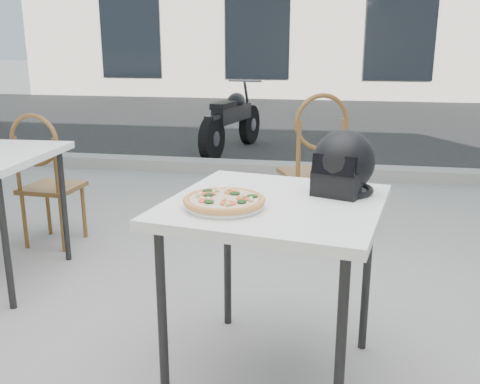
% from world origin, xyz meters
% --- Properties ---
extents(ground, '(80.00, 80.00, 0.00)m').
position_xyz_m(ground, '(0.00, 0.00, 0.00)').
color(ground, gray).
rests_on(ground, ground).
extents(street_asphalt, '(30.00, 8.00, 0.00)m').
position_xyz_m(street_asphalt, '(0.00, 7.00, 0.00)').
color(street_asphalt, black).
rests_on(street_asphalt, ground).
extents(curb, '(30.00, 0.25, 0.12)m').
position_xyz_m(curb, '(0.00, 3.00, 0.06)').
color(curb, gray).
rests_on(curb, ground).
extents(cafe_table_main, '(0.92, 0.92, 0.76)m').
position_xyz_m(cafe_table_main, '(0.19, -0.58, 0.69)').
color(cafe_table_main, white).
rests_on(cafe_table_main, ground).
extents(plate, '(0.34, 0.34, 0.02)m').
position_xyz_m(plate, '(0.01, -0.70, 0.77)').
color(plate, white).
rests_on(plate, cafe_table_main).
extents(pizza, '(0.34, 0.34, 0.04)m').
position_xyz_m(pizza, '(0.01, -0.70, 0.79)').
color(pizza, '#E49B53').
rests_on(pizza, plate).
extents(helmet, '(0.32, 0.33, 0.26)m').
position_xyz_m(helmet, '(0.44, -0.41, 0.88)').
color(helmet, black).
rests_on(helmet, cafe_table_main).
extents(cafe_chair_main, '(0.52, 0.52, 1.04)m').
position_xyz_m(cafe_chair_main, '(0.26, 1.14, 0.58)').
color(cafe_chair_main, brown).
rests_on(cafe_chair_main, ground).
extents(cafe_chair_side, '(0.37, 0.37, 0.93)m').
position_xyz_m(cafe_chair_side, '(-1.50, 0.61, 0.51)').
color(cafe_chair_side, brown).
rests_on(cafe_chair_side, ground).
extents(motorcycle, '(0.54, 1.77, 0.89)m').
position_xyz_m(motorcycle, '(-0.94, 4.13, 0.39)').
color(motorcycle, black).
rests_on(motorcycle, street_asphalt).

